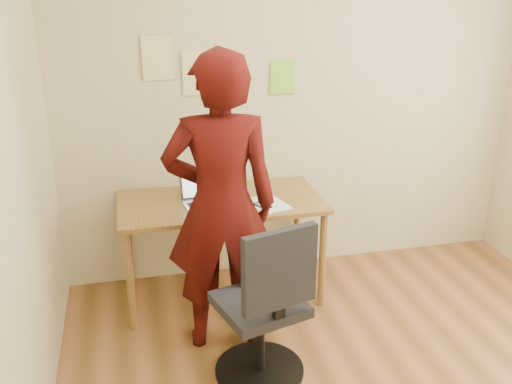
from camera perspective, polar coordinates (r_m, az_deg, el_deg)
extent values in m
cube|color=#C5BA90|center=(4.26, 4.00, 9.46)|extent=(3.50, 0.04, 2.70)
cube|color=brown|center=(3.94, -3.54, -1.04)|extent=(1.40, 0.70, 0.03)
cylinder|color=brown|center=(3.78, -12.48, -8.74)|extent=(0.05, 0.05, 0.71)
cylinder|color=brown|center=(3.98, 6.66, -6.76)|extent=(0.05, 0.05, 0.71)
cylinder|color=brown|center=(4.32, -12.68, -4.85)|extent=(0.05, 0.05, 0.71)
cylinder|color=brown|center=(4.49, 4.12, -3.30)|extent=(0.05, 0.05, 0.71)
cube|color=#B3B2BA|center=(3.85, -4.97, -1.25)|extent=(0.32, 0.24, 0.01)
cube|color=black|center=(3.85, -4.98, -1.14)|extent=(0.25, 0.14, 0.00)
cube|color=#B3B2BA|center=(3.93, -5.54, 0.85)|extent=(0.30, 0.10, 0.20)
cube|color=white|center=(3.93, -5.54, 0.85)|extent=(0.26, 0.08, 0.16)
cube|color=white|center=(3.87, 1.21, -1.17)|extent=(0.29, 0.36, 0.00)
cube|color=black|center=(3.82, 0.64, -1.36)|extent=(0.12, 0.15, 0.01)
cube|color=#3F4C59|center=(3.82, 0.65, -1.29)|extent=(0.10, 0.12, 0.00)
cube|color=#E5D888|center=(4.00, -9.83, 13.09)|extent=(0.21, 0.00, 0.30)
cube|color=#E5D888|center=(4.04, -5.88, 11.71)|extent=(0.21, 0.00, 0.30)
cube|color=#84DB31|center=(4.17, 2.67, 11.41)|extent=(0.18, 0.00, 0.24)
cube|color=black|center=(3.26, 0.36, -11.17)|extent=(0.55, 0.55, 0.06)
cube|color=black|center=(2.94, 2.40, -7.78)|extent=(0.42, 0.16, 0.44)
cube|color=black|center=(3.06, 2.28, -11.46)|extent=(0.07, 0.06, 0.12)
cylinder|color=black|center=(3.40, 0.35, -14.62)|extent=(0.06, 0.06, 0.44)
cylinder|color=black|center=(3.52, 0.34, -17.35)|extent=(0.52, 0.52, 0.03)
imported|color=#390A07|center=(3.35, -3.54, -1.44)|extent=(0.72, 0.52, 1.85)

